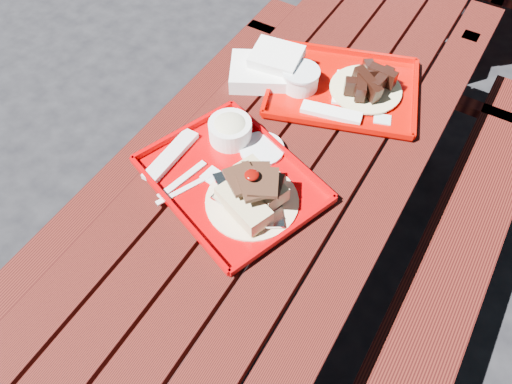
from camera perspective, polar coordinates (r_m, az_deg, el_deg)
ground at (r=2.16m, az=2.08°, el=-10.18°), size 60.00×60.00×0.00m
picnic_table_near at (r=1.68m, az=2.64°, el=-1.71°), size 1.41×2.40×0.75m
near_tray at (r=1.48m, az=-2.19°, el=2.44°), size 0.61×0.54×0.16m
far_tray at (r=1.77m, az=9.58°, el=11.76°), size 0.60×0.53×0.08m
white_cloth at (r=1.79m, az=1.48°, el=13.97°), size 0.30×0.27×0.10m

